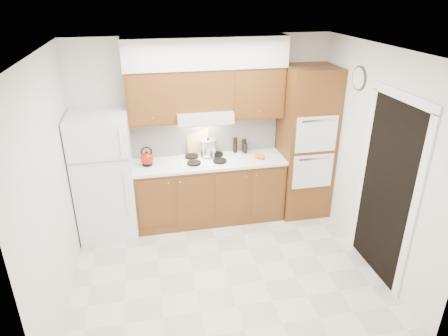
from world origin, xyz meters
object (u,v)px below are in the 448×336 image
fridge (105,176)px  oven_cabinet (305,143)px  stock_pot (208,148)px  kettle (147,159)px

fridge → oven_cabinet: size_ratio=0.78×
oven_cabinet → stock_pot: (-1.41, 0.15, -0.02)m
fridge → stock_pot: size_ratio=7.49×
oven_cabinet → stock_pot: size_ratio=9.58×
fridge → stock_pot: bearing=7.1°
fridge → oven_cabinet: bearing=0.7°
fridge → oven_cabinet: 2.86m
kettle → stock_pot: size_ratio=0.77×
kettle → stock_pot: 0.87m
stock_pot → kettle: bearing=-172.0°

